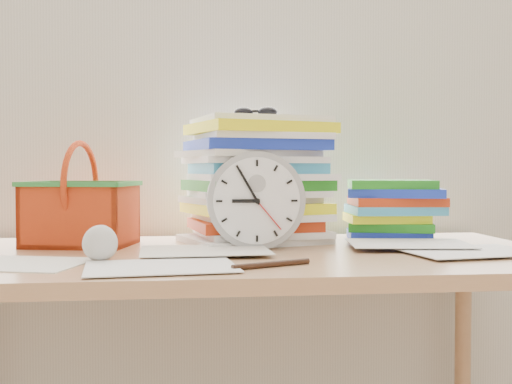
{
  "coord_description": "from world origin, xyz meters",
  "views": [
    {
      "loc": [
        -0.13,
        0.2,
        0.93
      ],
      "look_at": [
        0.03,
        1.6,
        0.88
      ],
      "focal_mm": 45.0,
      "sensor_mm": 36.0,
      "label": 1
    }
  ],
  "objects": [
    {
      "name": "desk",
      "position": [
        0.0,
        1.6,
        0.68
      ],
      "size": [
        1.4,
        0.7,
        0.75
      ],
      "color": "#AA7950",
      "rests_on": "ground"
    },
    {
      "name": "sunglasses",
      "position": [
        0.06,
        1.8,
        1.07
      ],
      "size": [
        0.15,
        0.14,
        0.03
      ],
      "primitive_type": null,
      "rotation": [
        0.0,
        0.0,
        -0.34
      ],
      "color": "black",
      "rests_on": "paper_stack"
    },
    {
      "name": "basket",
      "position": [
        -0.37,
        1.75,
        0.87
      ],
      "size": [
        0.28,
        0.24,
        0.24
      ],
      "primitive_type": null,
      "rotation": [
        0.0,
        0.0,
        -0.23
      ],
      "color": "#E14515",
      "rests_on": "desk"
    },
    {
      "name": "book_stack",
      "position": [
        0.41,
        1.81,
        0.83
      ],
      "size": [
        0.29,
        0.24,
        0.15
      ],
      "primitive_type": null,
      "rotation": [
        0.0,
        0.0,
        -0.16
      ],
      "color": "white",
      "rests_on": "desk"
    },
    {
      "name": "paper_stack",
      "position": [
        0.05,
        1.79,
        0.9
      ],
      "size": [
        0.41,
        0.37,
        0.31
      ],
      "primitive_type": null,
      "rotation": [
        0.0,
        0.0,
        0.28
      ],
      "color": "white",
      "rests_on": "desk"
    },
    {
      "name": "clock",
      "position": [
        0.04,
        1.64,
        0.86
      ],
      "size": [
        0.22,
        0.04,
        0.22
      ],
      "primitive_type": "cylinder",
      "rotation": [
        1.57,
        0.0,
        0.0
      ],
      "color": "#A1A1A1",
      "rests_on": "desk"
    },
    {
      "name": "pen",
      "position": [
        0.04,
        1.37,
        0.76
      ],
      "size": [
        0.16,
        0.08,
        0.01
      ],
      "primitive_type": "cylinder",
      "rotation": [
        0.0,
        1.57,
        0.43
      ],
      "color": "black",
      "rests_on": "desk"
    },
    {
      "name": "crumpled_ball",
      "position": [
        -0.29,
        1.49,
        0.79
      ],
      "size": [
        0.07,
        0.07,
        0.07
      ],
      "primitive_type": "sphere",
      "color": "silver",
      "rests_on": "desk"
    },
    {
      "name": "scattered_papers",
      "position": [
        0.0,
        1.6,
        0.76
      ],
      "size": [
        1.26,
        0.42,
        0.02
      ],
      "primitive_type": null,
      "color": "white",
      "rests_on": "desk"
    },
    {
      "name": "curtain",
      "position": [
        0.0,
        1.98,
        1.3
      ],
      "size": [
        2.4,
        0.01,
        2.5
      ],
      "primitive_type": "cube",
      "color": "silver",
      "rests_on": "room_shell"
    }
  ]
}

